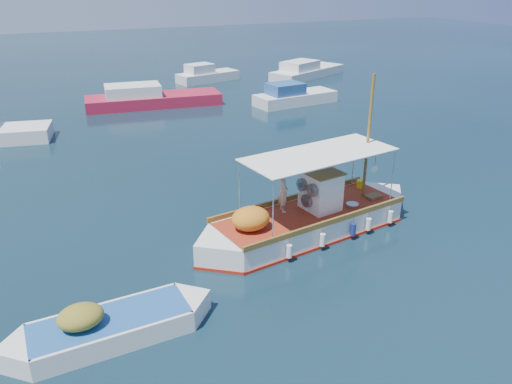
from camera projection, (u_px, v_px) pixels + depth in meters
name	position (u px, v px, depth m)	size (l,w,h in m)	color
ground	(293.00, 224.00, 18.91)	(160.00, 160.00, 0.00)	black
fishing_caique	(308.00, 220.00, 18.12)	(9.28, 3.37, 5.71)	white
dinghy	(109.00, 329.00, 12.86)	(5.55, 1.70, 1.35)	white
bg_boat_n	(150.00, 99.00, 36.07)	(9.83, 3.99, 1.80)	#A21B33
bg_boat_ne	(293.00, 97.00, 36.65)	(6.36, 2.78, 1.80)	silver
bg_boat_e	(306.00, 72.00, 46.41)	(8.70, 5.73, 1.80)	silver
bg_boat_far_n	(206.00, 76.00, 44.57)	(5.88, 3.18, 1.80)	silver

